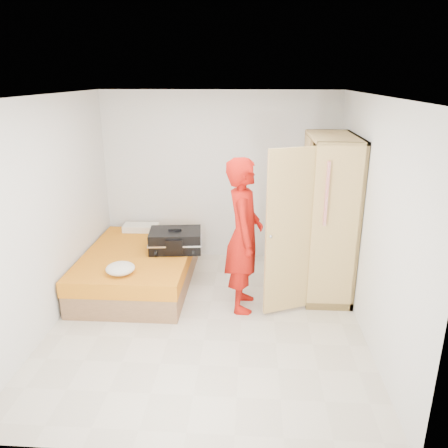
# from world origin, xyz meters

# --- Properties ---
(room) EXTENTS (4.00, 4.02, 2.60)m
(room) POSITION_xyz_m (0.00, 0.00, 1.30)
(room) COLOR beige
(room) RESTS_ON ground
(bed) EXTENTS (1.42, 2.02, 0.50)m
(bed) POSITION_xyz_m (-1.05, 0.86, 0.25)
(bed) COLOR #976B44
(bed) RESTS_ON ground
(wardrobe) EXTENTS (1.13, 1.42, 2.10)m
(wardrobe) POSITION_xyz_m (1.45, 0.84, 1.00)
(wardrobe) COLOR tan
(wardrobe) RESTS_ON ground
(person) EXTENTS (0.46, 0.70, 1.91)m
(person) POSITION_xyz_m (0.41, 0.36, 0.96)
(person) COLOR #B8180B
(person) RESTS_ON ground
(suitcase) EXTENTS (0.77, 0.61, 0.31)m
(suitcase) POSITION_xyz_m (-0.54, 0.96, 0.64)
(suitcase) COLOR black
(suitcase) RESTS_ON bed
(round_cushion) EXTENTS (0.35, 0.35, 0.13)m
(round_cushion) POSITION_xyz_m (-1.08, 0.16, 0.57)
(round_cushion) COLOR white
(round_cushion) RESTS_ON bed
(pillow) EXTENTS (0.54, 0.29, 0.10)m
(pillow) POSITION_xyz_m (-1.21, 1.71, 0.55)
(pillow) COLOR white
(pillow) RESTS_ON bed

